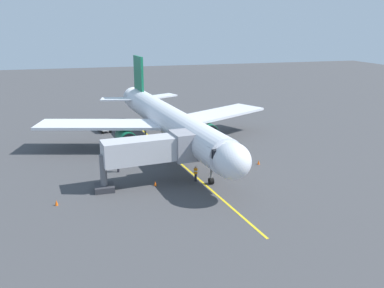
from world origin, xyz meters
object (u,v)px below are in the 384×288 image
Objects in this scene: ground_crew_marshaller at (196,173)px; ground_crew_wing_walker at (186,127)px; jet_bridge at (156,150)px; baggage_cart_near_nose at (104,128)px; safety_cone_nose_right at (155,183)px; safety_cone_wing_port at (237,164)px; safety_cone_wing_starboard at (259,162)px; ground_crew_loader at (118,165)px; safety_cone_nose_left at (56,203)px; airplane at (169,121)px.

ground_crew_marshaller and ground_crew_wing_walker have the same top height.
baggage_cart_near_nose is (3.91, -23.75, -3.11)m from jet_bridge.
safety_cone_nose_right is (8.90, 20.79, -0.61)m from ground_crew_wing_walker.
safety_cone_wing_starboard is at bearing -179.77° from safety_cone_wing_port.
ground_crew_marshaller is 9.61m from safety_cone_wing_starboard.
ground_crew_loader is 6.36m from safety_cone_nose_right.
safety_cone_nose_left is at bearing 9.71° from ground_crew_marshaller.
jet_bridge is 13.95m from safety_cone_wing_starboard.
ground_crew_loader is at bearing -130.81° from safety_cone_nose_left.
safety_cone_wing_port and safety_cone_wing_starboard have the same top height.
safety_cone_wing_starboard is at bearing 104.96° from ground_crew_wing_walker.
safety_cone_nose_left is (10.26, 3.10, -3.49)m from jet_bridge.
ground_crew_wing_walker is 13.07m from baggage_cart_near_nose.
ground_crew_loader is 10.15m from safety_cone_nose_left.
safety_cone_nose_right is 1.00× the size of safety_cone_wing_port.
ground_crew_wing_walker is (-4.38, -20.61, 0.00)m from ground_crew_marshaller.
ground_crew_loader is 19.18m from baggage_cart_near_nose.
ground_crew_marshaller reaches higher than safety_cone_wing_starboard.
safety_cone_nose_left is (14.32, 14.91, -3.73)m from airplane.
safety_cone_nose_left and safety_cone_nose_right have the same top height.
airplane is 73.35× the size of safety_cone_nose_right.
ground_crew_wing_walker and ground_crew_loader have the same top height.
safety_cone_wing_port is at bearing 0.23° from safety_cone_wing_starboard.
ground_crew_marshaller is 3.11× the size of safety_cone_wing_starboard.
safety_cone_nose_right is at bearing 2.28° from ground_crew_marshaller.
ground_crew_wing_walker is at bearing -75.04° from safety_cone_wing_starboard.
airplane is 73.35× the size of safety_cone_wing_port.
ground_crew_wing_walker is at bearing -113.31° from jet_bridge.
jet_bridge reaches higher than safety_cone_nose_right.
safety_cone_wing_starboard is at bearing -159.76° from ground_crew_marshaller.
baggage_cart_near_nose is 5.25× the size of safety_cone_wing_starboard.
safety_cone_nose_left is (18.88, 23.09, -0.61)m from ground_crew_wing_walker.
ground_crew_marshaller reaches higher than safety_cone_nose_right.
safety_cone_nose_right is at bearing -167.01° from safety_cone_nose_left.
safety_cone_nose_left is at bearing 76.68° from baggage_cart_near_nose.
jet_bridge is 6.51m from ground_crew_loader.
baggage_cart_near_nose is at bearing -50.83° from safety_cone_wing_starboard.
safety_cone_wing_port is (-10.35, -2.69, -3.49)m from jet_bridge.
safety_cone_nose_left is 10.24m from safety_cone_nose_right.
ground_crew_marshaller is at bearing 171.76° from jet_bridge.
baggage_cart_near_nose is (12.52, -3.75, -0.23)m from ground_crew_wing_walker.
baggage_cart_near_nose is (0.26, -19.18, -0.23)m from ground_crew_loader.
safety_cone_nose_left is 1.00× the size of safety_cone_wing_starboard.
ground_crew_loader reaches higher than baggage_cart_near_nose.
ground_crew_loader is 0.59× the size of baggage_cart_near_nose.
safety_cone_nose_left is 1.00× the size of safety_cone_nose_right.
ground_crew_loader is at bearing -57.94° from safety_cone_nose_right.
safety_cone_wing_port is (-20.61, -5.79, 0.00)m from safety_cone_nose_left.
airplane is 3.50× the size of jet_bridge.
ground_crew_wing_walker is at bearing -113.18° from safety_cone_nose_right.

